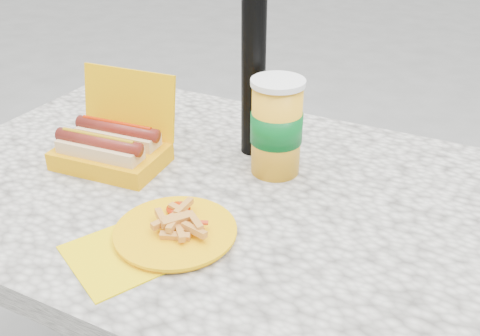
% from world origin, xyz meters
% --- Properties ---
extents(picnic_table, '(1.20, 0.80, 0.75)m').
position_xyz_m(picnic_table, '(0.00, 0.00, 0.64)').
color(picnic_table, beige).
rests_on(picnic_table, ground).
extents(hotdog_box, '(0.23, 0.19, 0.18)m').
position_xyz_m(hotdog_box, '(-0.23, -0.02, 0.79)').
color(hotdog_box, '#F3AD00').
rests_on(hotdog_box, picnic_table).
extents(fries_plate, '(0.26, 0.29, 0.04)m').
position_xyz_m(fries_plate, '(0.02, -0.19, 0.76)').
color(fries_plate, yellow).
rests_on(fries_plate, picnic_table).
extents(soda_cup, '(0.10, 0.10, 0.20)m').
position_xyz_m(soda_cup, '(0.08, 0.10, 0.85)').
color(soda_cup, '#F7AB1C').
rests_on(soda_cup, picnic_table).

